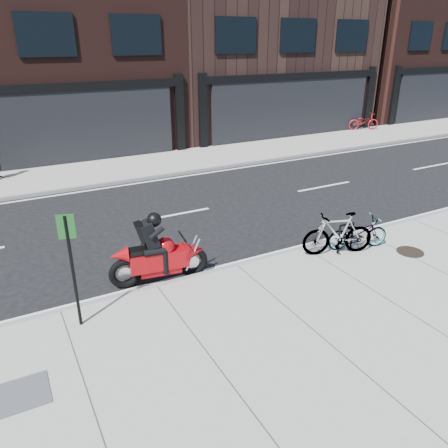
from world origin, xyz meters
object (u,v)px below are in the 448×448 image
bicycle_rear (338,234)px  sign_post (72,262)px  motorcycle (163,253)px  utility_grate (23,394)px  bicycle_front (358,233)px  bike_rack (346,235)px  bicycle_far (364,122)px  manhole_cover (410,252)px

bicycle_rear → sign_post: bearing=-71.4°
motorcycle → utility_grate: (-3.17, -2.37, -0.55)m
bicycle_front → sign_post: size_ratio=0.72×
bike_rack → utility_grate: (-7.61, -1.38, -0.44)m
motorcycle → bicycle_far: 19.59m
bike_rack → manhole_cover: size_ratio=1.14×
motorcycle → bicycle_far: bearing=40.7°
utility_grate → bicycle_rear: bearing=10.6°
bike_rack → motorcycle: (-4.44, 0.99, 0.11)m
sign_post → manhole_cover: bearing=11.8°
bicycle_far → manhole_cover: 16.35m
bicycle_rear → bike_rack: bearing=108.7°
bicycle_front → sign_post: bearing=105.9°
bike_rack → bicycle_front: bearing=-0.0°
bicycle_rear → utility_grate: size_ratio=2.39×
manhole_cover → utility_grate: bearing=-176.5°
manhole_cover → utility_grate: 9.05m
bike_rack → bicycle_rear: bearing=-180.0°
manhole_cover → sign_post: size_ratio=0.30×
bicycle_rear → manhole_cover: (1.69, -0.83, -0.53)m
bicycle_rear → bicycle_far: 16.91m
motorcycle → sign_post: sign_post is taller
utility_grate → sign_post: 2.22m
bicycle_front → bicycle_rear: bearing=105.9°
bicycle_far → manhole_cover: (-10.61, -12.43, -0.46)m
motorcycle → utility_grate: motorcycle is taller
bicycle_far → utility_grate: 23.55m
bike_rack → sign_post: 6.53m
utility_grate → bicycle_far: bearing=33.5°
bicycle_far → bike_rack: bearing=154.1°
bike_rack → bicycle_far: 16.71m
manhole_cover → utility_grate: size_ratio=0.88×
motorcycle → sign_post: 2.39m
bike_rack → bicycle_far: (12.03, 11.60, 0.03)m
bike_rack → bicycle_rear: (-0.27, -0.00, 0.10)m
bicycle_far → manhole_cover: bearing=159.7°
bicycle_far → utility_grate: size_ratio=2.39×
bicycle_far → manhole_cover: bicycle_far is taller
utility_grate → sign_post: bearing=50.7°
bicycle_front → motorcycle: size_ratio=0.71×
motorcycle → sign_post: (-2.04, -0.98, 0.77)m
manhole_cover → sign_post: sign_post is taller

